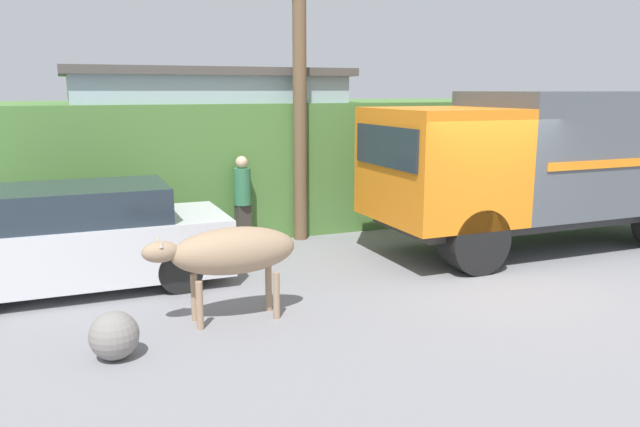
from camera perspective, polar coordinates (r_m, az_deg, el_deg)
name	(u,v)px	position (r m, az deg, el deg)	size (l,w,h in m)	color
ground_plane	(487,274)	(10.60, 15.00, -5.38)	(60.00, 60.00, 0.00)	gray
hillside_embankment	(336,156)	(15.60, 1.44, 5.30)	(32.00, 5.07, 2.70)	#4C7A38
building_backdrop	(209,150)	(13.45, -10.10, 5.73)	(5.69, 2.70, 3.40)	#99ADB7
cargo_truck	(553,159)	(12.56, 20.56, 4.70)	(6.97, 2.47, 2.94)	#2D2D2D
brown_cow	(231,252)	(8.10, -8.15, -3.52)	(1.97, 0.61, 1.24)	#9E7F60
parked_suv	(79,239)	(10.04, -21.18, -2.20)	(4.44, 1.83, 1.56)	silver
pedestrian_on_hill	(242,196)	(11.98, -7.10, 1.55)	(0.40, 0.40, 1.74)	#38332D
utility_pole	(300,96)	(12.29, -1.87, 10.67)	(0.90, 0.27, 5.49)	brown
roadside_rock	(114,335)	(7.44, -18.31, -10.54)	(0.55, 0.55, 0.55)	gray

